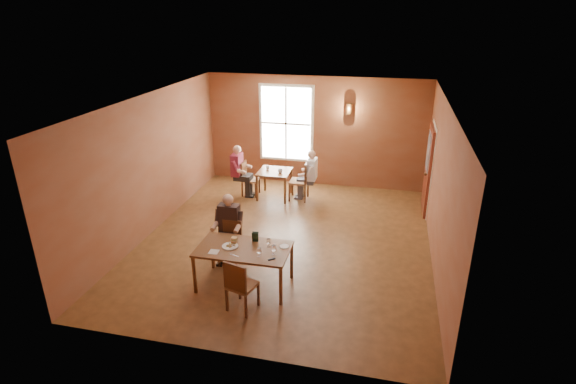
% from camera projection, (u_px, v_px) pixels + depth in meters
% --- Properties ---
extents(ground, '(6.00, 7.00, 0.01)m').
position_uv_depth(ground, '(286.00, 241.00, 9.65)').
color(ground, brown).
rests_on(ground, ground).
extents(wall_back, '(6.00, 0.04, 3.00)m').
position_uv_depth(wall_back, '(315.00, 132.00, 12.23)').
color(wall_back, brown).
rests_on(wall_back, ground).
extents(wall_front, '(6.00, 0.04, 3.00)m').
position_uv_depth(wall_front, '(225.00, 264.00, 5.92)').
color(wall_front, brown).
rests_on(wall_front, ground).
extents(wall_left, '(0.04, 7.00, 3.00)m').
position_uv_depth(wall_left, '(151.00, 164.00, 9.70)').
color(wall_left, brown).
rests_on(wall_left, ground).
extents(wall_right, '(0.04, 7.00, 3.00)m').
position_uv_depth(wall_right, '(441.00, 187.00, 8.45)').
color(wall_right, brown).
rests_on(wall_right, ground).
extents(ceiling, '(6.00, 7.00, 0.04)m').
position_uv_depth(ceiling, '(286.00, 101.00, 8.51)').
color(ceiling, white).
rests_on(ceiling, wall_back).
extents(window, '(1.36, 0.10, 1.96)m').
position_uv_depth(window, '(286.00, 124.00, 12.27)').
color(window, white).
rests_on(window, wall_back).
extents(door, '(0.12, 1.04, 2.10)m').
position_uv_depth(door, '(428.00, 170.00, 10.71)').
color(door, maroon).
rests_on(door, ground).
extents(wall_sconce, '(0.16, 0.16, 0.28)m').
position_uv_depth(wall_sconce, '(349.00, 109.00, 11.69)').
color(wall_sconce, brown).
rests_on(wall_sconce, wall_back).
extents(main_table, '(1.62, 0.91, 0.76)m').
position_uv_depth(main_table, '(244.00, 267.00, 7.96)').
color(main_table, brown).
rests_on(main_table, ground).
extents(chair_diner_main, '(0.38, 0.38, 0.85)m').
position_uv_depth(chair_diner_main, '(230.00, 244.00, 8.63)').
color(chair_diner_main, brown).
rests_on(chair_diner_main, ground).
extents(diner_main, '(0.52, 0.52, 1.30)m').
position_uv_depth(diner_main, '(229.00, 234.00, 8.52)').
color(diner_main, '#35251D').
rests_on(diner_main, ground).
extents(chair_empty, '(0.51, 0.51, 0.94)m').
position_uv_depth(chair_empty, '(242.00, 284.00, 7.31)').
color(chair_empty, '#482411').
rests_on(chair_empty, ground).
extents(plate_food, '(0.34, 0.34, 0.04)m').
position_uv_depth(plate_food, '(230.00, 246.00, 7.85)').
color(plate_food, silver).
rests_on(plate_food, main_table).
extents(sandwich, '(0.09, 0.09, 0.11)m').
position_uv_depth(sandwich, '(234.00, 241.00, 7.93)').
color(sandwich, '#DAB868').
rests_on(sandwich, main_table).
extents(goblet_a, '(0.07, 0.07, 0.17)m').
position_uv_depth(goblet_a, '(268.00, 243.00, 7.82)').
color(goblet_a, white).
rests_on(goblet_a, main_table).
extents(goblet_b, '(0.08, 0.08, 0.19)m').
position_uv_depth(goblet_b, '(274.00, 250.00, 7.58)').
color(goblet_b, white).
rests_on(goblet_b, main_table).
extents(goblet_c, '(0.09, 0.09, 0.17)m').
position_uv_depth(goblet_c, '(259.00, 252.00, 7.52)').
color(goblet_c, white).
rests_on(goblet_c, main_table).
extents(menu_stand, '(0.12, 0.07, 0.18)m').
position_uv_depth(menu_stand, '(255.00, 237.00, 8.01)').
color(menu_stand, black).
rests_on(menu_stand, main_table).
extents(knife, '(0.17, 0.06, 0.00)m').
position_uv_depth(knife, '(234.00, 255.00, 7.58)').
color(knife, silver).
rests_on(knife, main_table).
extents(napkin, '(0.17, 0.17, 0.01)m').
position_uv_depth(napkin, '(214.00, 252.00, 7.69)').
color(napkin, silver).
rests_on(napkin, main_table).
extents(side_plate, '(0.19, 0.19, 0.01)m').
position_uv_depth(side_plate, '(284.00, 246.00, 7.86)').
color(side_plate, silver).
rests_on(side_plate, main_table).
extents(sunglasses, '(0.12, 0.11, 0.01)m').
position_uv_depth(sunglasses, '(272.00, 259.00, 7.46)').
color(sunglasses, black).
rests_on(sunglasses, main_table).
extents(second_table, '(0.82, 0.82, 0.72)m').
position_uv_depth(second_table, '(275.00, 184.00, 11.75)').
color(second_table, brown).
rests_on(second_table, ground).
extents(chair_diner_white, '(0.45, 0.45, 1.02)m').
position_uv_depth(chair_diner_white, '(299.00, 181.00, 11.55)').
color(chair_diner_white, '#3D2211').
rests_on(chair_diner_white, ground).
extents(diner_white, '(0.51, 0.51, 1.27)m').
position_uv_depth(diner_white, '(300.00, 176.00, 11.50)').
color(diner_white, silver).
rests_on(diner_white, ground).
extents(chair_diner_maroon, '(0.40, 0.40, 0.91)m').
position_uv_depth(chair_diner_maroon, '(251.00, 179.00, 11.85)').
color(chair_diner_maroon, brown).
rests_on(chair_diner_maroon, ground).
extents(diner_maroon, '(0.53, 0.53, 1.32)m').
position_uv_depth(diner_maroon, '(249.00, 171.00, 11.77)').
color(diner_maroon, '#581311').
rests_on(diner_maroon, ground).
extents(cup_a, '(0.16, 0.16, 0.10)m').
position_uv_depth(cup_a, '(280.00, 171.00, 11.47)').
color(cup_a, silver).
rests_on(cup_a, second_table).
extents(cup_b, '(0.11, 0.11, 0.09)m').
position_uv_depth(cup_b, '(268.00, 168.00, 11.71)').
color(cup_b, white).
rests_on(cup_b, second_table).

